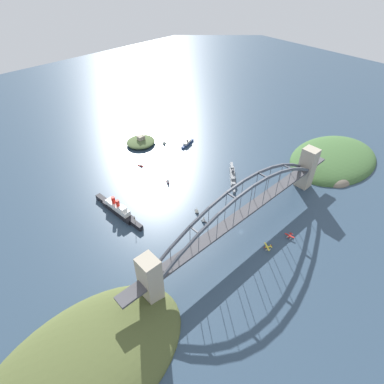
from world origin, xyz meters
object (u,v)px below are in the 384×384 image
seaplane_taxiing_near_bridge (268,247)px  small_boat_4 (203,219)px  naval_cruiser (233,176)px  harbor_ferry_steamer (187,143)px  small_boat_0 (164,142)px  small_boat_3 (141,166)px  fort_island_mid_harbor (141,142)px  small_boat_1 (197,210)px  seaplane_second_in_formation (290,236)px  small_boat_2 (168,180)px  harbor_arch_bridge (244,212)px  ocean_liner (118,209)px

seaplane_taxiing_near_bridge → small_boat_4: bearing=105.8°
naval_cruiser → seaplane_taxiing_near_bridge: naval_cruiser is taller
naval_cruiser → harbor_ferry_steamer: (13.25, 104.80, -0.30)m
naval_cruiser → small_boat_0: bearing=95.1°
small_boat_3 → naval_cruiser: bearing=-55.1°
fort_island_mid_harbor → small_boat_4: 192.29m
fort_island_mid_harbor → seaplane_taxiing_near_bridge: 261.47m
naval_cruiser → seaplane_taxiing_near_bridge: size_ratio=4.55×
fort_island_mid_harbor → small_boat_3: (-35.22, -48.59, -3.22)m
harbor_ferry_steamer → naval_cruiser: bearing=-97.2°
naval_cruiser → small_boat_1: (-81.08, -16.21, 0.63)m
seaplane_taxiing_near_bridge → small_boat_3: 211.77m
seaplane_second_in_formation → small_boat_3: seaplane_second_in_formation is taller
fort_island_mid_harbor → small_boat_3: bearing=-125.9°
seaplane_taxiing_near_bridge → small_boat_2: 156.50m
harbor_ferry_steamer → seaplane_second_in_formation: 221.98m
harbor_arch_bridge → naval_cruiser: bearing=47.1°
seaplane_taxiing_near_bridge → small_boat_3: bearing=92.5°
seaplane_taxiing_near_bridge → small_boat_0: 242.27m
fort_island_mid_harbor → seaplane_taxiing_near_bridge: bearing=-95.7°
harbor_arch_bridge → small_boat_1: (-14.82, 55.06, -25.83)m
ocean_liner → fort_island_mid_harbor: size_ratio=1.87×
ocean_liner → small_boat_2: ocean_liner is taller
ocean_liner → small_boat_3: bearing=39.1°
small_boat_3 → small_boat_4: small_boat_4 is taller
small_boat_0 → small_boat_2: small_boat_2 is taller
small_boat_3 → small_boat_4: 138.42m
seaplane_taxiing_near_bridge → small_boat_1: size_ratio=1.35×
naval_cruiser → small_boat_3: size_ratio=5.19×
ocean_liner → small_boat_1: (68.01, -61.06, -2.37)m
seaplane_taxiing_near_bridge → small_boat_4: small_boat_4 is taller
harbor_ferry_steamer → small_boat_1: harbor_ferry_steamer is taller
naval_cruiser → seaplane_second_in_formation: (-34.35, -112.01, -0.91)m
ocean_liner → small_boat_2: size_ratio=9.77×
ocean_liner → small_boat_3: (75.26, 61.14, -5.02)m
small_boat_4 → seaplane_second_in_formation: bearing=-57.4°
naval_cruiser → seaplane_taxiing_near_bridge: (-64.67, -105.57, -0.75)m
fort_island_mid_harbor → small_boat_1: bearing=-104.0°
ocean_liner → fort_island_mid_harbor: 155.72m
naval_cruiser → small_boat_2: bearing=143.9°
small_boat_2 → seaplane_second_in_formation: bearing=-77.7°
harbor_ferry_steamer → small_boat_4: size_ratio=3.64×
small_boat_4 → small_boat_1: bearing=74.1°
fort_island_mid_harbor → seaplane_second_in_formation: size_ratio=4.09×
harbor_ferry_steamer → seaplane_taxiing_near_bridge: size_ratio=2.78×
harbor_ferry_steamer → small_boat_3: 87.10m
harbor_arch_bridge → small_boat_1: bearing=105.1°
small_boat_0 → naval_cruiser: bearing=-84.9°
ocean_liner → seaplane_second_in_formation: ocean_liner is taller
ocean_liner → seaplane_second_in_formation: (114.74, -156.86, -3.91)m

